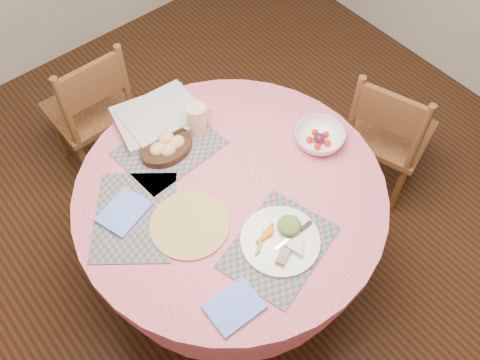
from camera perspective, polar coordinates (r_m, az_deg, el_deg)
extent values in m
plane|color=#331C0F|center=(2.75, -0.81, -9.93)|extent=(4.00, 4.00, 0.00)
cylinder|color=pink|center=(2.11, -1.04, -1.49)|extent=(1.24, 1.24, 0.04)
cone|color=pink|center=(2.26, -0.98, -3.88)|extent=(1.24, 1.24, 0.30)
cylinder|color=black|center=(2.55, -0.87, -7.83)|extent=(0.14, 0.14, 0.44)
cylinder|color=black|center=(2.72, -0.82, -9.66)|extent=(0.56, 0.56, 0.06)
cube|color=brown|center=(2.84, 15.59, 4.90)|extent=(0.48, 0.49, 0.04)
cylinder|color=brown|center=(3.08, 18.51, 3.06)|extent=(0.04, 0.04, 0.40)
cylinder|color=brown|center=(3.11, 13.15, 5.57)|extent=(0.04, 0.04, 0.40)
cylinder|color=brown|center=(2.88, 16.46, -0.91)|extent=(0.04, 0.04, 0.40)
cylinder|color=brown|center=(2.91, 10.78, 1.79)|extent=(0.04, 0.04, 0.40)
cylinder|color=brown|center=(2.55, 18.52, 4.13)|extent=(0.04, 0.04, 0.44)
cylinder|color=brown|center=(2.58, 12.06, 7.13)|extent=(0.04, 0.04, 0.44)
cube|color=brown|center=(2.50, 15.71, 6.97)|extent=(0.13, 0.31, 0.21)
cube|color=brown|center=(2.94, -15.78, 7.30)|extent=(0.40, 0.38, 0.04)
cylinder|color=brown|center=(3.23, -13.90, 7.82)|extent=(0.04, 0.04, 0.41)
cylinder|color=brown|center=(3.16, -18.82, 4.88)|extent=(0.04, 0.04, 0.41)
cylinder|color=brown|center=(3.03, -10.91, 4.67)|extent=(0.04, 0.04, 0.41)
cylinder|color=brown|center=(2.97, -16.07, 1.48)|extent=(0.04, 0.04, 0.41)
cylinder|color=brown|center=(2.71, -12.12, 10.21)|extent=(0.04, 0.04, 0.45)
cylinder|color=brown|center=(2.64, -18.00, 6.78)|extent=(0.04, 0.04, 0.45)
cube|color=brown|center=(2.61, -15.46, 9.89)|extent=(0.32, 0.03, 0.22)
cube|color=#116453|center=(1.97, 4.14, -7.10)|extent=(0.47, 0.40, 0.01)
cube|color=#116453|center=(2.07, -11.17, -3.81)|extent=(0.48, 0.50, 0.01)
cube|color=#116453|center=(2.24, -7.54, 3.39)|extent=(0.42, 0.33, 0.01)
cylinder|color=#A17D46|center=(2.02, -5.38, -4.80)|extent=(0.30, 0.30, 0.01)
cube|color=#5E84F2|center=(1.86, -0.62, -13.39)|extent=(0.18, 0.15, 0.01)
cube|color=#5E84F2|center=(2.07, -12.29, -3.37)|extent=(0.21, 0.19, 0.01)
cylinder|color=white|center=(1.97, 4.31, -6.47)|extent=(0.29, 0.29, 0.01)
ellipsoid|color=#2E561D|center=(1.97, 5.85, -5.33)|extent=(0.12, 0.12, 0.04)
cylinder|color=beige|center=(1.93, 5.43, -7.66)|extent=(0.13, 0.13, 0.02)
cube|color=#8D7751|center=(1.92, 3.61, -8.02)|extent=(0.07, 0.06, 0.02)
cube|color=silver|center=(1.96, 5.36, -6.57)|extent=(0.15, 0.01, 0.00)
cylinder|color=black|center=(2.22, -7.86, 3.44)|extent=(0.23, 0.23, 0.03)
ellipsoid|color=#EEB479|center=(2.18, -8.82, 3.48)|extent=(0.07, 0.06, 0.05)
ellipsoid|color=#EEB479|center=(2.21, -7.98, 4.73)|extent=(0.07, 0.06, 0.05)
ellipsoid|color=#EEB479|center=(2.19, -6.81, 4.23)|extent=(0.07, 0.06, 0.05)
ellipsoid|color=#EEB479|center=(2.17, -7.72, 3.41)|extent=(0.07, 0.06, 0.05)
cylinder|color=beige|center=(2.23, -4.65, 6.49)|extent=(0.08, 0.08, 0.14)
torus|color=beige|center=(2.25, -3.77, 7.03)|extent=(0.07, 0.01, 0.07)
imported|color=white|center=(2.24, 8.47, 4.50)|extent=(0.23, 0.23, 0.06)
sphere|color=red|center=(2.27, 9.16, 4.83)|extent=(0.03, 0.03, 0.03)
sphere|color=red|center=(2.27, 7.99, 5.07)|extent=(0.03, 0.03, 0.03)
sphere|color=red|center=(2.24, 7.43, 4.30)|extent=(0.03, 0.03, 0.03)
sphere|color=red|center=(2.22, 8.27, 3.57)|extent=(0.03, 0.03, 0.03)
sphere|color=red|center=(2.24, 9.34, 3.91)|extent=(0.03, 0.03, 0.03)
sphere|color=#411225|center=(2.25, 8.45, 4.39)|extent=(0.05, 0.05, 0.05)
cube|color=silver|center=(2.33, -8.82, 6.56)|extent=(0.39, 0.34, 0.03)
cube|color=silver|center=(2.32, -8.48, 7.16)|extent=(0.34, 0.27, 0.01)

